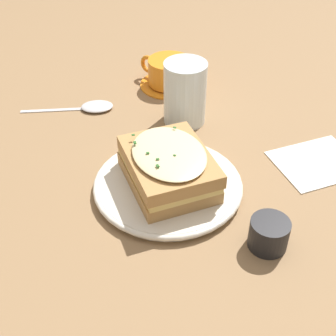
{
  "coord_description": "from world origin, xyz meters",
  "views": [
    {
      "loc": [
        0.22,
        0.49,
        0.49
      ],
      "look_at": [
        0.03,
        -0.02,
        0.04
      ],
      "focal_mm": 50.0,
      "sensor_mm": 36.0,
      "label": 1
    }
  ],
  "objects_px": {
    "dinner_plate": "(168,185)",
    "spoon": "(92,107)",
    "water_glass": "(185,93)",
    "napkin": "(317,162)",
    "teacup_with_saucer": "(169,73)",
    "condiment_pot": "(269,234)",
    "sandwich": "(168,167)"
  },
  "relations": [
    {
      "from": "dinner_plate",
      "to": "spoon",
      "type": "xyz_separation_m",
      "value": [
        0.06,
        -0.27,
        -0.0
      ]
    },
    {
      "from": "water_glass",
      "to": "napkin",
      "type": "distance_m",
      "value": 0.26
    },
    {
      "from": "teacup_with_saucer",
      "to": "water_glass",
      "type": "bearing_deg",
      "value": 137.65
    },
    {
      "from": "dinner_plate",
      "to": "condiment_pot",
      "type": "xyz_separation_m",
      "value": [
        -0.09,
        0.15,
        0.01
      ]
    },
    {
      "from": "spoon",
      "to": "teacup_with_saucer",
      "type": "bearing_deg",
      "value": 116.95
    },
    {
      "from": "spoon",
      "to": "napkin",
      "type": "xyz_separation_m",
      "value": [
        -0.31,
        0.3,
        -0.0
      ]
    },
    {
      "from": "dinner_plate",
      "to": "condiment_pot",
      "type": "height_order",
      "value": "condiment_pot"
    },
    {
      "from": "dinner_plate",
      "to": "condiment_pot",
      "type": "relative_size",
      "value": 4.28
    },
    {
      "from": "water_glass",
      "to": "napkin",
      "type": "height_order",
      "value": "water_glass"
    },
    {
      "from": "condiment_pot",
      "to": "water_glass",
      "type": "bearing_deg",
      "value": -91.75
    },
    {
      "from": "sandwich",
      "to": "teacup_with_saucer",
      "type": "relative_size",
      "value": 1.24
    },
    {
      "from": "sandwich",
      "to": "spoon",
      "type": "bearing_deg",
      "value": -78.5
    },
    {
      "from": "teacup_with_saucer",
      "to": "spoon",
      "type": "relative_size",
      "value": 0.7
    },
    {
      "from": "dinner_plate",
      "to": "teacup_with_saucer",
      "type": "relative_size",
      "value": 1.85
    },
    {
      "from": "napkin",
      "to": "spoon",
      "type": "bearing_deg",
      "value": -43.58
    },
    {
      "from": "teacup_with_saucer",
      "to": "napkin",
      "type": "height_order",
      "value": "teacup_with_saucer"
    },
    {
      "from": "teacup_with_saucer",
      "to": "napkin",
      "type": "xyz_separation_m",
      "value": [
        -0.14,
        0.33,
        -0.03
      ]
    },
    {
      "from": "water_glass",
      "to": "napkin",
      "type": "xyz_separation_m",
      "value": [
        -0.16,
        0.2,
        -0.06
      ]
    },
    {
      "from": "napkin",
      "to": "condiment_pot",
      "type": "xyz_separation_m",
      "value": [
        0.17,
        0.13,
        0.02
      ]
    },
    {
      "from": "teacup_with_saucer",
      "to": "napkin",
      "type": "relative_size",
      "value": 0.9
    },
    {
      "from": "sandwich",
      "to": "water_glass",
      "type": "bearing_deg",
      "value": -119.02
    },
    {
      "from": "dinner_plate",
      "to": "sandwich",
      "type": "xyz_separation_m",
      "value": [
        0.0,
        0.0,
        0.04
      ]
    },
    {
      "from": "dinner_plate",
      "to": "water_glass",
      "type": "height_order",
      "value": "water_glass"
    },
    {
      "from": "dinner_plate",
      "to": "spoon",
      "type": "relative_size",
      "value": 1.29
    },
    {
      "from": "spoon",
      "to": "condiment_pot",
      "type": "xyz_separation_m",
      "value": [
        -0.14,
        0.42,
        0.02
      ]
    },
    {
      "from": "sandwich",
      "to": "spoon",
      "type": "height_order",
      "value": "sandwich"
    },
    {
      "from": "water_glass",
      "to": "spoon",
      "type": "relative_size",
      "value": 0.65
    },
    {
      "from": "spoon",
      "to": "dinner_plate",
      "type": "bearing_deg",
      "value": 26.98
    },
    {
      "from": "water_glass",
      "to": "condiment_pot",
      "type": "relative_size",
      "value": 2.16
    },
    {
      "from": "condiment_pot",
      "to": "dinner_plate",
      "type": "bearing_deg",
      "value": -60.29
    },
    {
      "from": "dinner_plate",
      "to": "sandwich",
      "type": "distance_m",
      "value": 0.04
    },
    {
      "from": "water_glass",
      "to": "spoon",
      "type": "xyz_separation_m",
      "value": [
        0.15,
        -0.1,
        -0.05
      ]
    }
  ]
}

